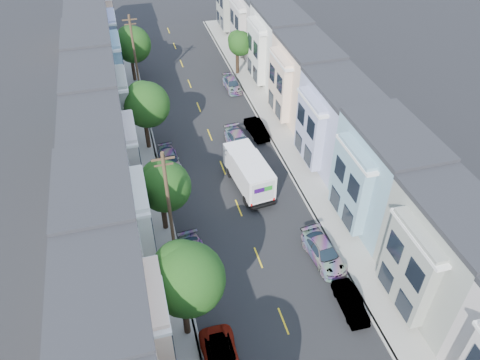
# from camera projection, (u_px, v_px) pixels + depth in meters

# --- Properties ---
(ground) EXTENTS (160.00, 160.00, 0.00)m
(ground) POSITION_uv_depth(u_px,v_px,m) (258.00, 258.00, 37.08)
(ground) COLOR black
(ground) RESTS_ON ground
(road_slab) EXTENTS (12.00, 70.00, 0.02)m
(road_slab) POSITION_uv_depth(u_px,v_px,m) (216.00, 151.00, 48.24)
(road_slab) COLOR black
(road_slab) RESTS_ON ground
(curb_left) EXTENTS (0.30, 70.00, 0.15)m
(curb_left) POSITION_uv_depth(u_px,v_px,m) (157.00, 159.00, 46.98)
(curb_left) COLOR gray
(curb_left) RESTS_ON ground
(curb_right) EXTENTS (0.30, 70.00, 0.15)m
(curb_right) POSITION_uv_depth(u_px,v_px,m) (272.00, 141.00, 49.43)
(curb_right) COLOR gray
(curb_right) RESTS_ON ground
(sidewalk_left) EXTENTS (2.60, 70.00, 0.15)m
(sidewalk_left) POSITION_uv_depth(u_px,v_px,m) (144.00, 161.00, 46.71)
(sidewalk_left) COLOR gray
(sidewalk_left) RESTS_ON ground
(sidewalk_right) EXTENTS (2.60, 70.00, 0.15)m
(sidewalk_right) POSITION_uv_depth(u_px,v_px,m) (283.00, 139.00, 49.69)
(sidewalk_right) COLOR gray
(sidewalk_right) RESTS_ON ground
(centerline) EXTENTS (0.12, 70.00, 0.01)m
(centerline) POSITION_uv_depth(u_px,v_px,m) (216.00, 151.00, 48.25)
(centerline) COLOR gold
(centerline) RESTS_ON ground
(townhouse_row_left) EXTENTS (5.00, 70.00, 8.50)m
(townhouse_row_left) POSITION_uv_depth(u_px,v_px,m) (106.00, 168.00, 45.99)
(townhouse_row_left) COLOR #A0A5C9
(townhouse_row_left) RESTS_ON ground
(townhouse_row_right) EXTENTS (5.00, 70.00, 8.50)m
(townhouse_row_right) POSITION_uv_depth(u_px,v_px,m) (316.00, 135.00, 50.51)
(townhouse_row_right) COLOR #A0A5C9
(townhouse_row_right) RESTS_ON ground
(tree_b) EXTENTS (4.70, 4.70, 7.93)m
(tree_b) POSITION_uv_depth(u_px,v_px,m) (186.00, 280.00, 28.46)
(tree_b) COLOR black
(tree_b) RESTS_ON ground
(tree_c) EXTENTS (4.15, 4.15, 6.63)m
(tree_c) POSITION_uv_depth(u_px,v_px,m) (164.00, 187.00, 36.78)
(tree_c) COLOR black
(tree_c) RESTS_ON ground
(tree_d) EXTENTS (4.54, 4.54, 7.33)m
(tree_d) POSITION_uv_depth(u_px,v_px,m) (146.00, 105.00, 45.51)
(tree_d) COLOR black
(tree_d) RESTS_ON ground
(tree_e) EXTENTS (4.44, 4.44, 7.05)m
(tree_e) POSITION_uv_depth(u_px,v_px,m) (132.00, 45.00, 57.07)
(tree_e) COLOR black
(tree_e) RESTS_ON ground
(tree_far_r) EXTENTS (3.10, 3.10, 5.68)m
(tree_far_r) POSITION_uv_depth(u_px,v_px,m) (240.00, 44.00, 59.01)
(tree_far_r) COLOR black
(tree_far_r) RESTS_ON ground
(utility_pole_near) EXTENTS (1.60, 0.26, 10.00)m
(utility_pole_near) POSITION_uv_depth(u_px,v_px,m) (169.00, 208.00, 34.02)
(utility_pole_near) COLOR #42301E
(utility_pole_near) RESTS_ON ground
(utility_pole_far) EXTENTS (1.60, 0.26, 10.00)m
(utility_pole_far) POSITION_uv_depth(u_px,v_px,m) (135.00, 58.00, 53.37)
(utility_pole_far) COLOR #42301E
(utility_pole_far) RESTS_ON ground
(fedex_truck) EXTENTS (2.59, 6.73, 3.23)m
(fedex_truck) POSITION_uv_depth(u_px,v_px,m) (249.00, 172.00, 42.67)
(fedex_truck) COLOR white
(fedex_truck) RESTS_ON ground
(lead_sedan) EXTENTS (2.48, 4.98, 1.44)m
(lead_sedan) POSITION_uv_depth(u_px,v_px,m) (239.00, 141.00, 48.27)
(lead_sedan) COLOR black
(lead_sedan) RESTS_ON ground
(parked_left_c) EXTENTS (2.34, 4.83, 1.41)m
(parked_left_c) POSITION_uv_depth(u_px,v_px,m) (195.00, 258.00, 36.17)
(parked_left_c) COLOR #969696
(parked_left_c) RESTS_ON ground
(parked_left_d) EXTENTS (2.03, 4.24, 1.24)m
(parked_left_d) POSITION_uv_depth(u_px,v_px,m) (170.00, 159.00, 46.08)
(parked_left_d) COLOR #5E0D0D
(parked_left_d) RESTS_ON ground
(parked_right_a) EXTENTS (1.45, 3.88, 1.28)m
(parked_right_a) POSITION_uv_depth(u_px,v_px,m) (350.00, 303.00, 33.03)
(parked_right_a) COLOR #3A3C3D
(parked_right_a) RESTS_ON ground
(parked_right_b) EXTENTS (2.49, 5.01, 1.45)m
(parked_right_b) POSITION_uv_depth(u_px,v_px,m) (324.00, 253.00, 36.54)
(parked_right_b) COLOR silver
(parked_right_b) RESTS_ON ground
(parked_right_c) EXTENTS (1.84, 4.25, 1.38)m
(parked_right_c) POSITION_uv_depth(u_px,v_px,m) (257.00, 129.00, 50.09)
(parked_right_c) COLOR black
(parked_right_c) RESTS_ON ground
(parked_right_d) EXTENTS (1.83, 4.19, 1.25)m
(parked_right_d) POSITION_uv_depth(u_px,v_px,m) (232.00, 84.00, 57.98)
(parked_right_d) COLOR black
(parked_right_d) RESTS_ON ground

